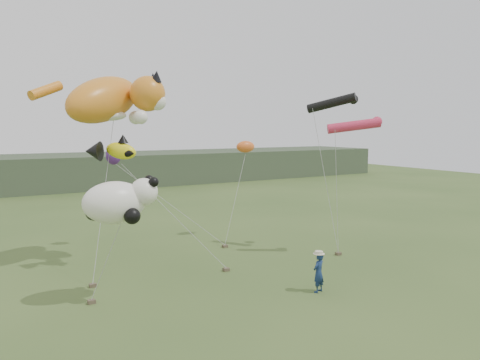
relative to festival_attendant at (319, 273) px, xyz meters
name	(u,v)px	position (x,y,z in m)	size (l,w,h in m)	color
ground	(285,300)	(-1.85, -0.04, -0.90)	(120.00, 120.00, 0.00)	#385123
headland	(46,173)	(-4.96, 44.65, 1.03)	(90.00, 13.00, 4.00)	#2D3D28
festival_attendant	(319,273)	(0.00, 0.00, 0.00)	(0.65, 0.43, 1.79)	navy
sandbag_anchors	(205,268)	(-2.92, 5.53, -0.82)	(14.43, 5.52, 0.16)	brown
cat_kite	(113,99)	(-6.48, 9.03, 7.96)	(6.64, 4.84, 3.47)	orange
fish_kite	(111,150)	(-6.98, 7.94, 5.32)	(2.83, 1.84, 1.39)	yellow
tube_kites	(347,114)	(5.70, 4.49, 7.26)	(2.99, 4.15, 2.37)	black
panda_kite	(119,201)	(-7.97, 3.23, 3.44)	(3.08, 1.99, 1.92)	white
misc_kites	(188,150)	(-1.05, 11.62, 5.02)	(9.47, 2.39, 1.37)	orange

